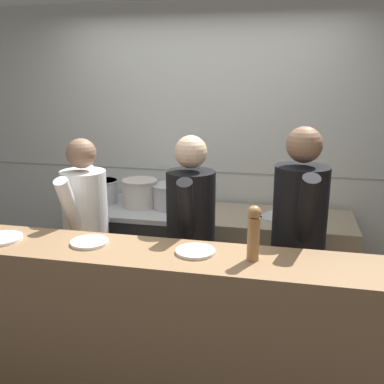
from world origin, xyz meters
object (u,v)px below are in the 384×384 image
at_px(mixing_bowl_steel, 278,212).
at_px(plated_dish_appetiser, 89,242).
at_px(chef_sous, 191,240).
at_px(stock_pot, 103,191).
at_px(plated_dish_dessert, 195,251).
at_px(braising_pot, 171,195).
at_px(chefs_knife, 267,219).
at_px(chef_line, 298,243).
at_px(oven_range, 138,254).
at_px(plated_dish_main, 1,238).
at_px(pepper_mill, 254,232).
at_px(chef_head_cook, 87,234).
at_px(sauce_pot, 140,192).

height_order(mixing_bowl_steel, plated_dish_appetiser, plated_dish_appetiser).
bearing_deg(chef_sous, stock_pot, 137.04).
bearing_deg(plated_dish_dessert, braising_pot, 111.07).
bearing_deg(chefs_knife, chef_line, -69.13).
bearing_deg(plated_dish_dessert, oven_range, 122.32).
bearing_deg(plated_dish_appetiser, oven_range, 96.35).
xyz_separation_m(plated_dish_main, pepper_mill, (1.51, 0.03, 0.15)).
height_order(mixing_bowl_steel, chef_head_cook, chef_head_cook).
relative_size(oven_range, plated_dish_dessert, 4.51).
distance_m(mixing_bowl_steel, chefs_knife, 0.13).
bearing_deg(mixing_bowl_steel, plated_dish_dessert, -108.68).
distance_m(braising_pot, chef_head_cook, 0.83).
bearing_deg(pepper_mill, plated_dish_appetiser, 178.29).
bearing_deg(oven_range, plated_dish_main, -107.78).
distance_m(plated_dish_main, pepper_mill, 1.52).
xyz_separation_m(pepper_mill, chef_line, (0.25, 0.55, -0.25)).
xyz_separation_m(plated_dish_appetiser, pepper_mill, (0.96, -0.03, 0.15)).
height_order(oven_range, chef_head_cook, chef_head_cook).
bearing_deg(chef_line, plated_dish_dessert, -144.74).
xyz_separation_m(mixing_bowl_steel, plated_dish_appetiser, (-1.06, -1.24, 0.13)).
distance_m(sauce_pot, chefs_knife, 1.09).
height_order(oven_range, pepper_mill, pepper_mill).
distance_m(chefs_knife, plated_dish_appetiser, 1.51).
bearing_deg(chef_sous, chef_line, -5.38).
bearing_deg(chef_sous, plated_dish_dessert, -80.27).
bearing_deg(chef_head_cook, plated_dish_dessert, -28.77).
xyz_separation_m(chef_head_cook, chef_line, (1.49, -0.01, 0.07)).
bearing_deg(plated_dish_dessert, sauce_pot, 121.38).
height_order(oven_range, chef_sous, chef_sous).
bearing_deg(plated_dish_main, plated_dish_appetiser, 5.99).
relative_size(plated_dish_appetiser, chef_line, 0.13).
height_order(mixing_bowl_steel, plated_dish_dessert, plated_dish_dessert).
height_order(plated_dish_dessert, chef_sous, chef_sous).
height_order(stock_pot, chef_sous, chef_sous).
bearing_deg(plated_dish_dessert, chef_sous, 105.15).
distance_m(stock_pot, plated_dish_appetiser, 1.34).
xyz_separation_m(chef_sous, chef_line, (0.71, 0.00, 0.04)).
height_order(oven_range, mixing_bowl_steel, mixing_bowl_steel).
height_order(chef_head_cook, chef_line, chef_line).
xyz_separation_m(chefs_knife, pepper_mill, (-0.02, -1.16, 0.31)).
relative_size(braising_pot, plated_dish_main, 1.26).
xyz_separation_m(oven_range, chefs_knife, (1.12, -0.09, 0.44)).
height_order(stock_pot, plated_dish_appetiser, stock_pot).
height_order(oven_range, plated_dish_main, plated_dish_main).
xyz_separation_m(sauce_pot, plated_dish_main, (-0.45, -1.27, 0.02)).
bearing_deg(oven_range, chef_sous, -47.88).
bearing_deg(mixing_bowl_steel, pepper_mill, -94.37).
xyz_separation_m(mixing_bowl_steel, chef_sous, (-0.56, -0.71, -0.02)).
bearing_deg(chef_head_cook, stock_pot, 105.47).
relative_size(plated_dish_dessert, chef_line, 0.13).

